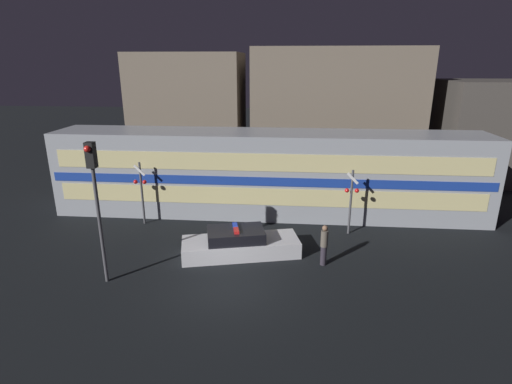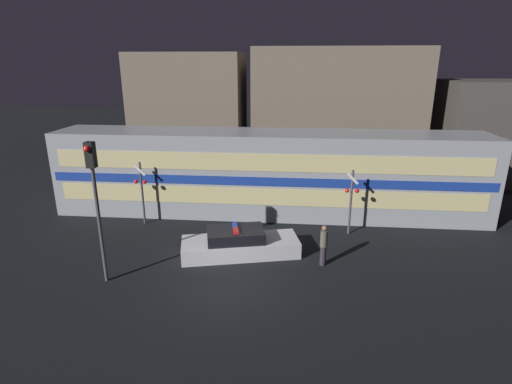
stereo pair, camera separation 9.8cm
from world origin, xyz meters
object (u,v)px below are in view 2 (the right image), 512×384
at_px(crossing_signal_near, 351,198).
at_px(traffic_light_corner, 95,188).
at_px(pedestrian, 324,245).
at_px(train, 269,173).
at_px(police_car, 239,244).

bearing_deg(crossing_signal_near, traffic_light_corner, -151.49).
bearing_deg(pedestrian, train, 114.14).
distance_m(police_car, traffic_light_corner, 6.33).
bearing_deg(traffic_light_corner, police_car, 29.26).
xyz_separation_m(police_car, traffic_light_corner, (-4.75, -2.66, 3.22)).
xyz_separation_m(train, traffic_light_corner, (-5.67, -7.88, 1.47)).
distance_m(crossing_signal_near, traffic_light_corner, 11.25).
xyz_separation_m(pedestrian, crossing_signal_near, (1.46, 3.25, 0.94)).
bearing_deg(train, crossing_signal_near, -32.38).
relative_size(police_car, traffic_light_corner, 0.98).
height_order(pedestrian, crossing_signal_near, crossing_signal_near).
xyz_separation_m(police_car, pedestrian, (3.54, -0.62, 0.41)).
bearing_deg(crossing_signal_near, train, 147.62).
distance_m(pedestrian, crossing_signal_near, 3.69).
xyz_separation_m(train, crossing_signal_near, (4.07, -2.58, -0.40)).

